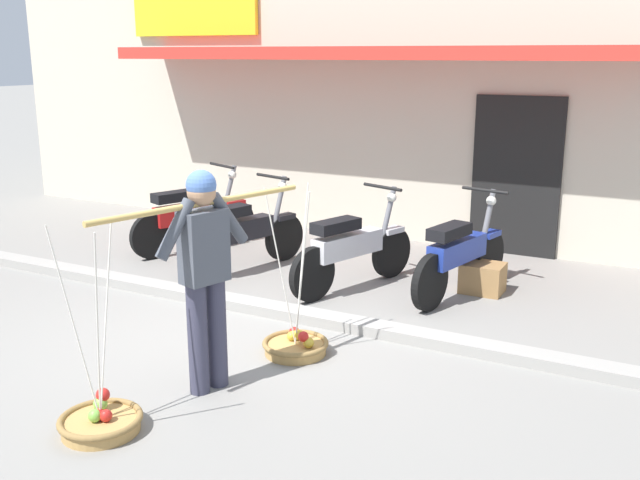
{
  "coord_description": "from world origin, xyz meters",
  "views": [
    {
      "loc": [
        3.59,
        -5.03,
        2.5
      ],
      "look_at": [
        0.64,
        0.6,
        0.85
      ],
      "focal_mm": 40.53,
      "sensor_mm": 36.0,
      "label": 1
    }
  ],
  "objects_px": {
    "motorcycle_second_in_row": "(244,234)",
    "fruit_vendor": "(205,266)",
    "fruit_basket_right_side": "(296,345)",
    "motorcycle_end_of_row": "(460,255)",
    "wooden_crate": "(483,278)",
    "fruit_basket_left_side": "(101,420)",
    "motorcycle_third_in_row": "(352,249)",
    "motorcycle_nearest_shop": "(192,217)"
  },
  "relations": [
    {
      "from": "motorcycle_second_in_row",
      "to": "fruit_vendor",
      "type": "bearing_deg",
      "value": -61.54
    },
    {
      "from": "fruit_basket_right_side",
      "to": "motorcycle_end_of_row",
      "type": "distance_m",
      "value": 2.3
    },
    {
      "from": "fruit_basket_right_side",
      "to": "wooden_crate",
      "type": "height_order",
      "value": "fruit_basket_right_side"
    },
    {
      "from": "fruit_vendor",
      "to": "fruit_basket_left_side",
      "type": "xyz_separation_m",
      "value": [
        -0.26,
        -0.88,
        -0.9
      ]
    },
    {
      "from": "fruit_basket_left_side",
      "to": "fruit_basket_right_side",
      "type": "distance_m",
      "value": 1.84
    },
    {
      "from": "fruit_basket_left_side",
      "to": "motorcycle_second_in_row",
      "type": "distance_m",
      "value": 3.8
    },
    {
      "from": "fruit_basket_right_side",
      "to": "motorcycle_third_in_row",
      "type": "distance_m",
      "value": 1.87
    },
    {
      "from": "wooden_crate",
      "to": "motorcycle_end_of_row",
      "type": "bearing_deg",
      "value": -128.97
    },
    {
      "from": "fruit_basket_right_side",
      "to": "fruit_vendor",
      "type": "bearing_deg",
      "value": -106.45
    },
    {
      "from": "fruit_vendor",
      "to": "fruit_basket_left_side",
      "type": "relative_size",
      "value": 1.22
    },
    {
      "from": "motorcycle_nearest_shop",
      "to": "motorcycle_second_in_row",
      "type": "height_order",
      "value": "same"
    },
    {
      "from": "fruit_basket_right_side",
      "to": "wooden_crate",
      "type": "xyz_separation_m",
      "value": [
        0.97,
        2.36,
        0.08
      ]
    },
    {
      "from": "fruit_vendor",
      "to": "motorcycle_nearest_shop",
      "type": "relative_size",
      "value": 1.03
    },
    {
      "from": "fruit_basket_left_side",
      "to": "wooden_crate",
      "type": "distance_m",
      "value": 4.39
    },
    {
      "from": "fruit_basket_left_side",
      "to": "motorcycle_second_in_row",
      "type": "bearing_deg",
      "value": 108.57
    },
    {
      "from": "motorcycle_nearest_shop",
      "to": "motorcycle_end_of_row",
      "type": "distance_m",
      "value": 3.61
    },
    {
      "from": "motorcycle_second_in_row",
      "to": "wooden_crate",
      "type": "relative_size",
      "value": 4.04
    },
    {
      "from": "motorcycle_third_in_row",
      "to": "fruit_vendor",
      "type": "bearing_deg",
      "value": -88.61
    },
    {
      "from": "motorcycle_nearest_shop",
      "to": "motorcycle_second_in_row",
      "type": "relative_size",
      "value": 0.97
    },
    {
      "from": "fruit_basket_left_side",
      "to": "wooden_crate",
      "type": "relative_size",
      "value": 3.3
    },
    {
      "from": "fruit_vendor",
      "to": "fruit_basket_left_side",
      "type": "distance_m",
      "value": 1.28
    },
    {
      "from": "motorcycle_nearest_shop",
      "to": "wooden_crate",
      "type": "distance_m",
      "value": 3.81
    },
    {
      "from": "wooden_crate",
      "to": "fruit_basket_left_side",
      "type": "bearing_deg",
      "value": -109.85
    },
    {
      "from": "motorcycle_second_in_row",
      "to": "motorcycle_third_in_row",
      "type": "distance_m",
      "value": 1.4
    },
    {
      "from": "motorcycle_second_in_row",
      "to": "motorcycle_end_of_row",
      "type": "height_order",
      "value": "same"
    },
    {
      "from": "fruit_basket_left_side",
      "to": "motorcycle_end_of_row",
      "type": "distance_m",
      "value": 4.12
    },
    {
      "from": "fruit_basket_left_side",
      "to": "motorcycle_end_of_row",
      "type": "xyz_separation_m",
      "value": [
        1.3,
        3.89,
        0.37
      ]
    },
    {
      "from": "fruit_basket_right_side",
      "to": "motorcycle_nearest_shop",
      "type": "bearing_deg",
      "value": 141.15
    },
    {
      "from": "fruit_basket_left_side",
      "to": "motorcycle_third_in_row",
      "type": "distance_m",
      "value": 3.59
    },
    {
      "from": "fruit_basket_right_side",
      "to": "motorcycle_second_in_row",
      "type": "bearing_deg",
      "value": 133.49
    },
    {
      "from": "fruit_basket_left_side",
      "to": "motorcycle_nearest_shop",
      "type": "distance_m",
      "value": 4.67
    },
    {
      "from": "fruit_vendor",
      "to": "motorcycle_third_in_row",
      "type": "relative_size",
      "value": 1.02
    },
    {
      "from": "motorcycle_third_in_row",
      "to": "motorcycle_end_of_row",
      "type": "height_order",
      "value": "same"
    },
    {
      "from": "motorcycle_second_in_row",
      "to": "motorcycle_third_in_row",
      "type": "height_order",
      "value": "same"
    },
    {
      "from": "motorcycle_nearest_shop",
      "to": "motorcycle_third_in_row",
      "type": "relative_size",
      "value": 0.98
    },
    {
      "from": "fruit_vendor",
      "to": "motorcycle_third_in_row",
      "type": "xyz_separation_m",
      "value": [
        -0.07,
        2.69,
        -0.53
      ]
    },
    {
      "from": "fruit_basket_right_side",
      "to": "motorcycle_end_of_row",
      "type": "bearing_deg",
      "value": 70.0
    },
    {
      "from": "motorcycle_third_in_row",
      "to": "motorcycle_end_of_row",
      "type": "bearing_deg",
      "value": 16.42
    },
    {
      "from": "motorcycle_second_in_row",
      "to": "wooden_crate",
      "type": "height_order",
      "value": "motorcycle_second_in_row"
    },
    {
      "from": "fruit_basket_left_side",
      "to": "motorcycle_end_of_row",
      "type": "height_order",
      "value": "fruit_basket_left_side"
    },
    {
      "from": "motorcycle_second_in_row",
      "to": "motorcycle_end_of_row",
      "type": "xyz_separation_m",
      "value": [
        2.5,
        0.31,
        0.0
      ]
    },
    {
      "from": "fruit_basket_left_side",
      "to": "motorcycle_nearest_shop",
      "type": "xyz_separation_m",
      "value": [
        -2.3,
        4.04,
        0.37
      ]
    }
  ]
}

